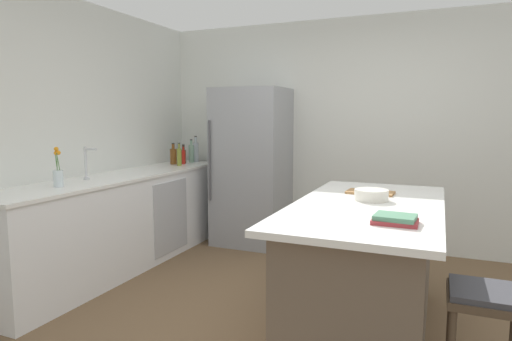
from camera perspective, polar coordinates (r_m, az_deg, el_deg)
name	(u,v)px	position (r m, az deg, el deg)	size (l,w,h in m)	color
ground_plane	(307,331)	(3.27, 6.64, -20.17)	(7.20, 7.20, 0.00)	brown
wall_rear	(364,134)	(5.12, 14.00, 4.64)	(6.00, 0.10, 2.60)	silver
wall_left	(41,139)	(4.29, -26.33, 3.72)	(0.10, 6.00, 2.60)	silver
counter_run_left	(124,220)	(4.59, -16.95, -6.25)	(0.65, 3.01, 0.93)	white
kitchen_island	(366,267)	(3.17, 14.18, -12.18)	(0.96, 1.93, 0.91)	brown
refrigerator	(252,167)	(5.11, -0.58, 0.48)	(0.80, 0.72, 1.82)	#93969B
bar_stool	(485,312)	(2.54, 27.84, -16.07)	(0.36, 0.36, 0.65)	#473828
sink_faucet	(87,163)	(4.22, -21.28, 0.97)	(0.15, 0.05, 0.30)	silver
flower_vase	(58,174)	(3.89, -24.49, -0.48)	(0.08, 0.08, 0.33)	silver
soda_bottle	(196,151)	(5.60, -7.88, 2.50)	(0.07, 0.07, 0.33)	silver
gin_bottle	(191,153)	(5.53, -8.46, 2.26)	(0.07, 0.07, 0.29)	#8CB79E
syrup_bottle	(184,156)	(5.48, -9.47, 1.93)	(0.06, 0.06, 0.23)	#5B3319
hot_sauce_bottle	(184,157)	(5.36, -9.47, 1.79)	(0.04, 0.04, 0.22)	red
whiskey_bottle	(173,156)	(5.35, -10.77, 1.90)	(0.08, 0.08, 0.26)	brown
olive_oil_bottle	(179,157)	(5.17, -10.01, 1.81)	(0.05, 0.05, 0.27)	olive
cookbook_stack	(395,219)	(2.53, 17.74, -6.11)	(0.24, 0.19, 0.05)	#A83338
mixing_bowl	(371,195)	(3.18, 14.87, -3.11)	(0.24, 0.24, 0.08)	silver
cutting_board	(370,192)	(3.47, 14.73, -2.79)	(0.36, 0.20, 0.02)	#9E7042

